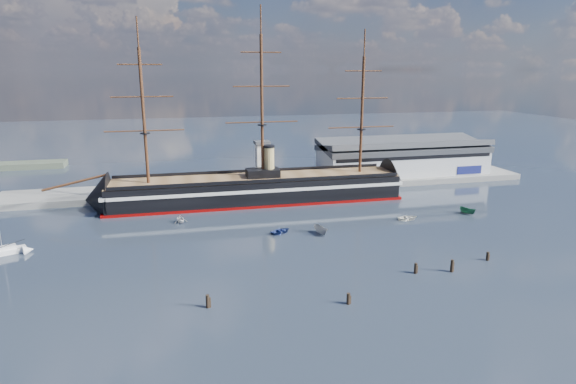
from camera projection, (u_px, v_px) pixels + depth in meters
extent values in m
plane|color=#252E3C|center=(275.00, 220.00, 131.27)|extent=(600.00, 600.00, 0.00)
cube|color=slate|center=(281.00, 188.00, 167.47)|extent=(180.00, 18.00, 2.00)
cube|color=#B7BABC|center=(402.00, 160.00, 180.67)|extent=(62.00, 20.00, 10.00)
cube|color=#3F4247|center=(403.00, 145.00, 179.29)|extent=(63.00, 21.00, 2.00)
cube|color=silver|center=(262.00, 165.00, 160.79)|extent=(4.00, 4.00, 14.00)
cube|color=#3F4247|center=(262.00, 142.00, 158.94)|extent=(5.00, 5.00, 1.00)
cube|color=black|center=(257.00, 189.00, 148.79)|extent=(88.23, 17.30, 7.00)
cube|color=silver|center=(257.00, 185.00, 148.49)|extent=(90.23, 17.57, 1.00)
cube|color=#710302|center=(257.00, 200.00, 149.69)|extent=(90.23, 17.53, 0.90)
cone|color=black|center=(97.00, 199.00, 138.04)|extent=(14.23, 15.89, 15.68)
cone|color=black|center=(394.00, 182.00, 159.68)|extent=(11.23, 15.84, 15.68)
cube|color=brown|center=(256.00, 178.00, 147.90)|extent=(88.21, 16.02, 0.40)
cube|color=black|center=(263.00, 173.00, 148.02)|extent=(10.09, 6.15, 2.50)
cylinder|color=tan|center=(269.00, 161.00, 147.62)|extent=(3.20, 3.20, 9.00)
cylinder|color=#381E0F|center=(75.00, 182.00, 135.45)|extent=(17.76, 0.96, 4.43)
cylinder|color=#381E0F|center=(144.00, 117.00, 135.71)|extent=(0.90, 0.90, 38.00)
cylinder|color=#381E0F|center=(262.00, 108.00, 143.13)|extent=(0.90, 0.90, 42.00)
cylinder|color=#381E0F|center=(362.00, 116.00, 151.32)|extent=(0.90, 0.90, 36.00)
cube|color=white|center=(5.00, 252.00, 106.86)|extent=(8.57, 5.60, 1.11)
cube|color=white|center=(5.00, 248.00, 106.64)|extent=(4.76, 3.42, 0.89)
imported|color=navy|center=(281.00, 233.00, 120.88)|extent=(2.64, 3.63, 1.57)
imported|color=gray|center=(321.00, 234.00, 119.86)|extent=(6.88, 3.65, 2.61)
imported|color=silver|center=(181.00, 223.00, 128.90)|extent=(7.15, 4.69, 2.42)
imported|color=white|center=(408.00, 220.00, 131.57)|extent=(1.56, 3.51, 1.61)
imported|color=#265D40|center=(467.00, 214.00, 136.84)|extent=(6.09, 4.36, 2.30)
cylinder|color=black|center=(208.00, 308.00, 82.94)|extent=(0.64, 0.64, 3.12)
cylinder|color=black|center=(348.00, 304.00, 84.22)|extent=(0.64, 0.64, 2.77)
cylinder|color=black|center=(451.00, 272.00, 97.63)|extent=(0.64, 0.64, 3.33)
cylinder|color=black|center=(487.00, 260.00, 103.51)|extent=(0.64, 0.64, 2.62)
cylinder|color=black|center=(415.00, 273.00, 96.94)|extent=(0.64, 0.64, 2.90)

